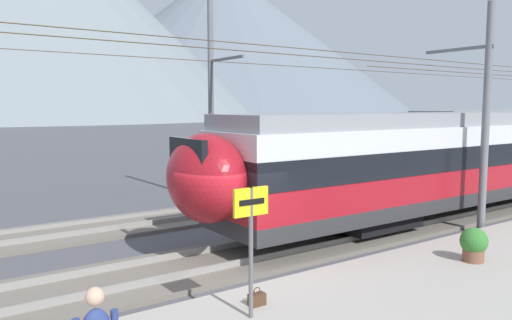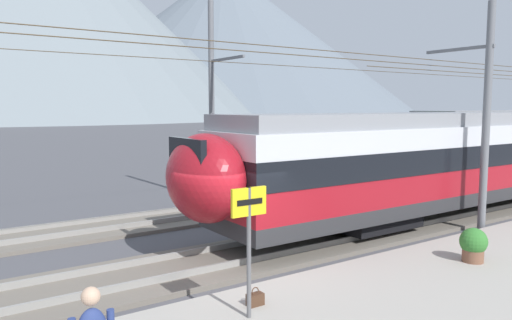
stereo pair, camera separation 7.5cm
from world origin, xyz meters
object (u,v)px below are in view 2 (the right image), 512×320
train_near_platform (503,152)px  catenary_mast_far_side (214,99)px  platform_sign (249,223)px  handbag_near_sign (255,299)px  catenary_mast_mid (482,113)px  potted_plant_platform_edge (473,243)px

train_near_platform → catenary_mast_far_side: catenary_mast_far_side is taller
platform_sign → handbag_near_sign: bearing=44.0°
catenary_mast_mid → handbag_near_sign: size_ratio=121.84×
train_near_platform → platform_sign: size_ratio=12.38×
platform_sign → catenary_mast_far_side: bearing=63.3°
potted_plant_platform_edge → catenary_mast_far_side: bearing=92.9°
handbag_near_sign → catenary_mast_mid: bearing=8.4°
platform_sign → catenary_mast_mid: bearing=10.2°
train_near_platform → potted_plant_platform_edge: (-8.70, -4.16, -1.46)m
platform_sign → handbag_near_sign: (0.39, 0.38, -1.60)m
catenary_mast_far_side → platform_sign: 12.79m
catenary_mast_mid → potted_plant_platform_edge: size_ratio=52.64×
catenary_mast_far_side → handbag_near_sign: (-5.27, -10.85, -3.95)m
catenary_mast_far_side → platform_sign: size_ratio=18.67×
handbag_near_sign → catenary_mast_far_side: bearing=64.1°
catenary_mast_far_side → train_near_platform: bearing=-38.9°
catenary_mast_far_side → potted_plant_platform_edge: bearing=-87.1°
catenary_mast_mid → potted_plant_platform_edge: 5.34m
potted_plant_platform_edge → catenary_mast_mid: bearing=30.6°
train_near_platform → platform_sign: bearing=-165.9°
catenary_mast_mid → catenary_mast_far_side: size_ratio=1.00×
catenary_mast_far_side → platform_sign: (-5.66, -11.23, -2.35)m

